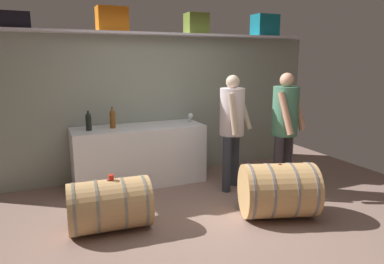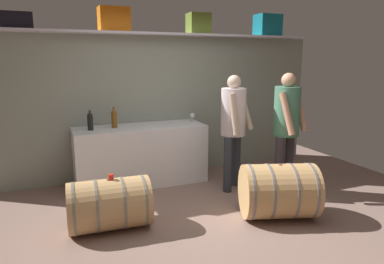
# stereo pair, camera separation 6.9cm
# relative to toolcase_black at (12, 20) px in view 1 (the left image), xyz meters

# --- Properties ---
(ground_plane) EXTENTS (6.73, 7.31, 0.02)m
(ground_plane) POSITION_rel_toolcase_black_xyz_m (1.92, -1.39, -2.33)
(ground_plane) COLOR #83675C
(back_wall_panel) EXTENTS (5.53, 0.10, 2.19)m
(back_wall_panel) POSITION_rel_toolcase_black_xyz_m (1.92, 0.15, -1.23)
(back_wall_panel) COLOR gray
(back_wall_panel) RESTS_ON ground
(high_shelf_board) EXTENTS (5.09, 0.40, 0.03)m
(high_shelf_board) POSITION_rel_toolcase_black_xyz_m (1.92, 0.00, -0.12)
(high_shelf_board) COLOR silver
(high_shelf_board) RESTS_ON back_wall_panel
(toolcase_black) EXTENTS (0.43, 0.32, 0.21)m
(toolcase_black) POSITION_rel_toolcase_black_xyz_m (0.00, 0.00, 0.00)
(toolcase_black) COLOR black
(toolcase_black) RESTS_ON high_shelf_board
(toolcase_orange) EXTENTS (0.43, 0.28, 0.34)m
(toolcase_orange) POSITION_rel_toolcase_black_xyz_m (1.26, 0.00, 0.06)
(toolcase_orange) COLOR orange
(toolcase_orange) RESTS_ON high_shelf_board
(toolcase_olive) EXTENTS (0.34, 0.29, 0.31)m
(toolcase_olive) POSITION_rel_toolcase_black_xyz_m (2.56, 0.00, 0.05)
(toolcase_olive) COLOR olive
(toolcase_olive) RESTS_ON high_shelf_board
(toolcase_teal) EXTENTS (0.41, 0.30, 0.35)m
(toolcase_teal) POSITION_rel_toolcase_black_xyz_m (3.84, 0.00, 0.07)
(toolcase_teal) COLOR #117184
(toolcase_teal) RESTS_ON high_shelf_board
(work_cabinet) EXTENTS (1.90, 0.67, 0.87)m
(work_cabinet) POSITION_rel_toolcase_black_xyz_m (1.53, -0.24, -1.89)
(work_cabinet) COLOR white
(work_cabinet) RESTS_ON ground
(wine_bottle_dark) EXTENTS (0.08, 0.08, 0.28)m
(wine_bottle_dark) POSITION_rel_toolcase_black_xyz_m (0.83, -0.27, -1.32)
(wine_bottle_dark) COLOR black
(wine_bottle_dark) RESTS_ON work_cabinet
(wine_bottle_amber) EXTENTS (0.08, 0.08, 0.30)m
(wine_bottle_amber) POSITION_rel_toolcase_black_xyz_m (1.16, -0.22, -1.31)
(wine_bottle_amber) COLOR brown
(wine_bottle_amber) RESTS_ON work_cabinet
(wine_glass) EXTENTS (0.08, 0.08, 0.14)m
(wine_glass) POSITION_rel_toolcase_black_xyz_m (2.39, -0.17, -1.36)
(wine_glass) COLOR white
(wine_glass) RESTS_ON work_cabinet
(wine_barrel_near) EXTENTS (0.90, 0.62, 0.58)m
(wine_barrel_near) POSITION_rel_toolcase_black_xyz_m (0.84, -1.55, -2.04)
(wine_barrel_near) COLOR tan
(wine_barrel_near) RESTS_ON ground
(wine_barrel_far) EXTENTS (1.00, 0.87, 0.65)m
(wine_barrel_far) POSITION_rel_toolcase_black_xyz_m (2.72, -2.01, -2.00)
(wine_barrel_far) COLOR tan
(wine_barrel_far) RESTS_ON ground
(tasting_cup) EXTENTS (0.06, 0.06, 0.05)m
(tasting_cup) POSITION_rel_toolcase_black_xyz_m (0.87, -1.55, -1.73)
(tasting_cup) COLOR red
(tasting_cup) RESTS_ON wine_barrel_near
(winemaker_pouring) EXTENTS (0.54, 0.49, 1.66)m
(winemaker_pouring) POSITION_rel_toolcase_black_xyz_m (3.30, -1.34, -1.30)
(winemaker_pouring) COLOR #312C34
(winemaker_pouring) RESTS_ON ground
(visitor_tasting) EXTENTS (0.51, 0.46, 1.62)m
(visitor_tasting) POSITION_rel_toolcase_black_xyz_m (2.68, -0.98, -1.32)
(visitor_tasting) COLOR #2E333D
(visitor_tasting) RESTS_ON ground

